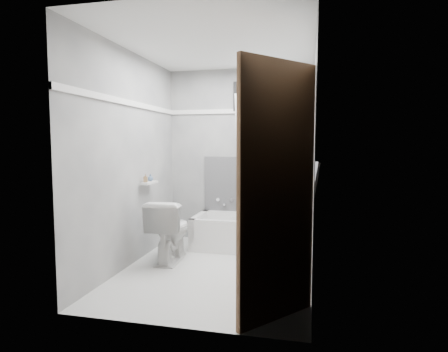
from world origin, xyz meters
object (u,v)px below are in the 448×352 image
(soap_bottle_a, at_px, (146,178))
(toilet, at_px, (170,231))
(soap_bottle_b, at_px, (150,177))
(bathtub, at_px, (251,233))
(office_chair, at_px, (287,201))
(door, at_px, (311,199))

(soap_bottle_a, bearing_deg, toilet, -9.37)
(toilet, height_order, soap_bottle_b, soap_bottle_b)
(bathtub, bearing_deg, toilet, -139.80)
(bathtub, bearing_deg, soap_bottle_a, -150.37)
(office_chair, relative_size, door, 0.52)
(toilet, bearing_deg, soap_bottle_a, -12.81)
(toilet, distance_m, soap_bottle_b, 0.71)
(bathtub, height_order, toilet, toilet)
(door, xyz_separation_m, soap_bottle_a, (-1.92, 1.54, -0.03))
(office_chair, height_order, toilet, office_chair)
(bathtub, height_order, soap_bottle_b, soap_bottle_b)
(soap_bottle_a, bearing_deg, door, -38.81)
(door, bearing_deg, soap_bottle_a, 141.19)
(office_chair, relative_size, soap_bottle_b, 12.14)
(door, distance_m, soap_bottle_b, 2.55)
(toilet, bearing_deg, soap_bottle_b, -34.51)
(bathtub, bearing_deg, door, -71.25)
(soap_bottle_a, distance_m, soap_bottle_b, 0.14)
(toilet, xyz_separation_m, soap_bottle_a, (-0.32, 0.05, 0.61))
(door, distance_m, soap_bottle_a, 2.46)
(bathtub, relative_size, door, 0.75)
(bathtub, height_order, soap_bottle_a, soap_bottle_a)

